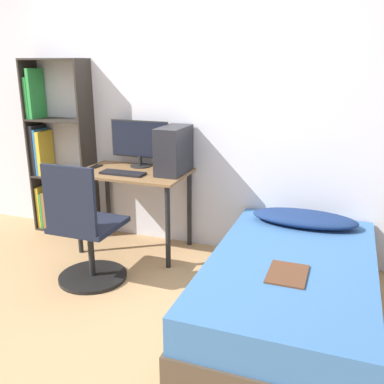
# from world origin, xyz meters

# --- Properties ---
(ground_plane) EXTENTS (14.00, 14.00, 0.00)m
(ground_plane) POSITION_xyz_m (0.00, 0.00, 0.00)
(ground_plane) COLOR tan
(wall_back) EXTENTS (8.00, 0.05, 2.50)m
(wall_back) POSITION_xyz_m (0.00, 1.48, 1.25)
(wall_back) COLOR silver
(wall_back) RESTS_ON ground_plane
(desk) EXTENTS (0.99, 0.62, 0.76)m
(desk) POSITION_xyz_m (-0.29, 1.14, 0.63)
(desk) COLOR brown
(desk) RESTS_ON ground_plane
(bookshelf) EXTENTS (0.65, 0.27, 1.75)m
(bookshelf) POSITION_xyz_m (-1.31, 1.32, 0.82)
(bookshelf) COLOR #2D2823
(bookshelf) RESTS_ON ground_plane
(office_chair) EXTENTS (0.55, 0.55, 1.00)m
(office_chair) POSITION_xyz_m (-0.35, 0.42, 0.39)
(office_chair) COLOR black
(office_chair) RESTS_ON ground_plane
(bed) EXTENTS (1.11, 1.91, 0.43)m
(bed) POSITION_xyz_m (1.24, 0.50, 0.21)
(bed) COLOR #4C3D2D
(bed) RESTS_ON ground_plane
(pillow) EXTENTS (0.85, 0.36, 0.11)m
(pillow) POSITION_xyz_m (1.24, 1.19, 0.49)
(pillow) COLOR navy
(pillow) RESTS_ON bed
(magazine) EXTENTS (0.24, 0.32, 0.01)m
(magazine) POSITION_xyz_m (1.25, 0.27, 0.44)
(magazine) COLOR #56331E
(magazine) RESTS_ON bed
(monitor) EXTENTS (0.58, 0.20, 0.44)m
(monitor) POSITION_xyz_m (-0.31, 1.34, 1.00)
(monitor) COLOR black
(monitor) RESTS_ON desk
(keyboard) EXTENTS (0.40, 0.15, 0.02)m
(keyboard) POSITION_xyz_m (-0.32, 1.02, 0.77)
(keyboard) COLOR black
(keyboard) RESTS_ON desk
(pc_tower) EXTENTS (0.21, 0.42, 0.41)m
(pc_tower) POSITION_xyz_m (0.08, 1.22, 0.97)
(pc_tower) COLOR #232328
(pc_tower) RESTS_ON desk
(phone) EXTENTS (0.07, 0.14, 0.01)m
(phone) POSITION_xyz_m (-0.70, 1.18, 0.76)
(phone) COLOR black
(phone) RESTS_ON desk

